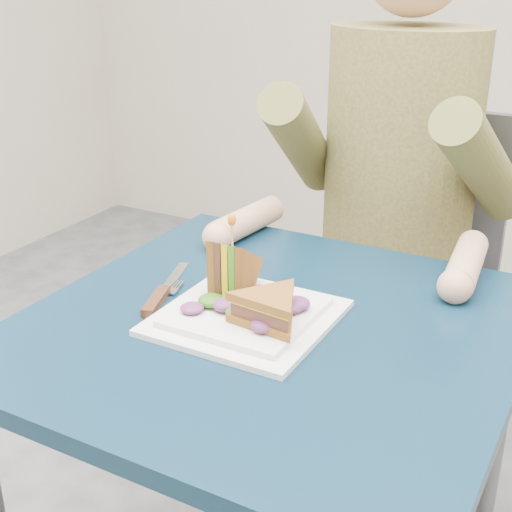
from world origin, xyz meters
The scene contains 12 objects.
table centered at (0.00, 0.00, 0.65)m, with size 0.75×0.75×0.73m.
chair centered at (0.00, 0.70, 0.54)m, with size 0.42×0.40×0.93m.
diner centered at (0.00, 0.59, 0.91)m, with size 0.54×0.59×0.74m.
plate centered at (-0.04, -0.02, 0.74)m, with size 0.26×0.26×0.02m.
sandwich_flat centered at (0.02, -0.04, 0.78)m, with size 0.15×0.15×0.05m.
sandwich_upright centered at (-0.09, 0.03, 0.78)m, with size 0.09×0.15×0.15m.
fork centered at (-0.19, -0.04, 0.73)m, with size 0.06×0.18×0.01m.
knife centered at (-0.20, -0.02, 0.74)m, with size 0.09×0.22×0.02m.
toothpick centered at (-0.09, 0.03, 0.85)m, with size 0.00×0.00×0.06m, color tan.
toothpick_frill centered at (-0.09, 0.03, 0.88)m, with size 0.01×0.01×0.02m, color orange.
lettuce_spill centered at (-0.03, -0.01, 0.76)m, with size 0.15×0.13×0.02m, color #337A14, non-canonical shape.
onion_ring centered at (-0.02, -0.01, 0.77)m, with size 0.04×0.04×0.01m, color #9E4C7A.
Camera 1 is at (0.46, -0.88, 1.26)m, focal length 50.00 mm.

